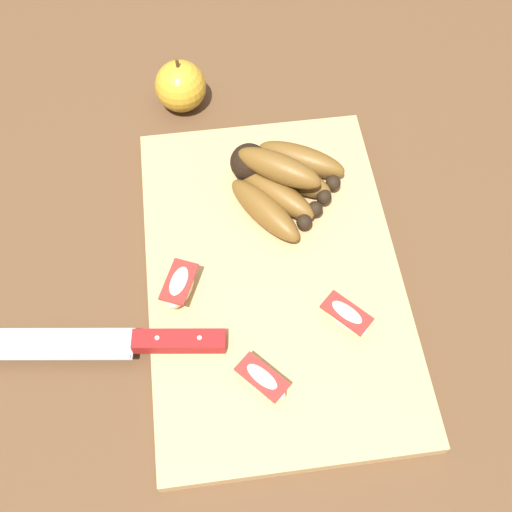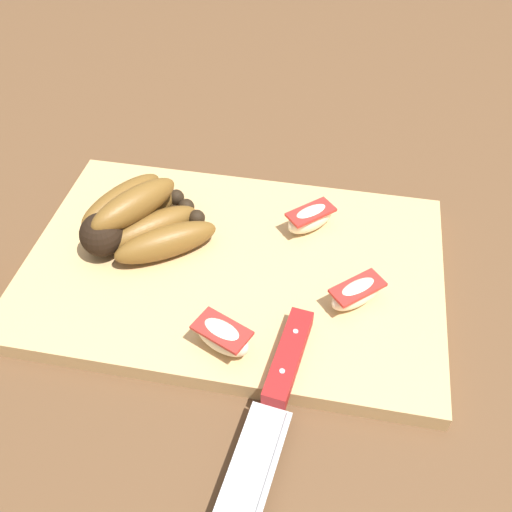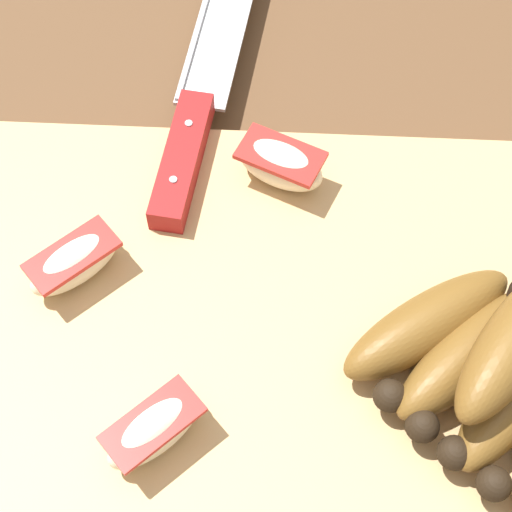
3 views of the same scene
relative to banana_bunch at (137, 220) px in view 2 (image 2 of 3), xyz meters
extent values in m
plane|color=brown|center=(-0.13, 0.02, -0.04)|extent=(6.00, 6.00, 0.00)
cube|color=tan|center=(-0.11, 0.02, -0.03)|extent=(0.45, 0.29, 0.02)
sphere|color=black|center=(0.03, 0.03, 0.00)|extent=(0.05, 0.05, 0.05)
ellipsoid|color=brown|center=(-0.04, 0.03, -0.01)|extent=(0.11, 0.09, 0.04)
sphere|color=black|center=(-0.06, -0.02, -0.01)|extent=(0.02, 0.02, 0.02)
ellipsoid|color=brown|center=(-0.02, 0.01, -0.01)|extent=(0.11, 0.10, 0.04)
sphere|color=black|center=(-0.04, -0.04, -0.01)|extent=(0.02, 0.02, 0.02)
ellipsoid|color=brown|center=(0.01, -0.01, -0.01)|extent=(0.09, 0.11, 0.04)
sphere|color=black|center=(-0.03, -0.05, -0.01)|extent=(0.02, 0.02, 0.02)
ellipsoid|color=brown|center=(0.03, -0.03, -0.01)|extent=(0.09, 0.12, 0.04)
sphere|color=black|center=(-0.01, -0.07, -0.01)|extent=(0.02, 0.02, 0.02)
ellipsoid|color=brown|center=(0.00, 0.00, 0.02)|extent=(0.09, 0.11, 0.04)
cube|color=silver|center=(-0.17, 0.27, -0.02)|extent=(0.06, 0.18, 0.00)
cube|color=maroon|center=(-0.19, 0.14, -0.01)|extent=(0.03, 0.10, 0.02)
cylinder|color=#B2B2B7|center=(-0.19, 0.11, -0.01)|extent=(0.01, 0.01, 0.00)
cylinder|color=#B2B2B7|center=(-0.19, 0.16, -0.01)|extent=(0.00, 0.01, 0.00)
ellipsoid|color=#F4E5C1|center=(-0.12, 0.13, -0.01)|extent=(0.06, 0.05, 0.03)
cube|color=red|center=(-0.12, 0.13, 0.00)|extent=(0.06, 0.05, 0.00)
ellipsoid|color=#F4E5C1|center=(-0.25, 0.05, -0.01)|extent=(0.06, 0.06, 0.03)
cube|color=red|center=(-0.25, 0.05, 0.00)|extent=(0.06, 0.06, 0.00)
ellipsoid|color=#F4E5C1|center=(-0.19, -0.05, -0.01)|extent=(0.06, 0.06, 0.03)
cube|color=red|center=(-0.19, -0.05, 0.00)|extent=(0.06, 0.06, 0.00)
camera|label=1|loc=(-0.44, 0.09, 0.60)|focal=42.81mm
camera|label=2|loc=(-0.21, 0.43, 0.42)|focal=39.58mm
camera|label=3|loc=(-0.12, -0.19, 0.43)|focal=59.76mm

